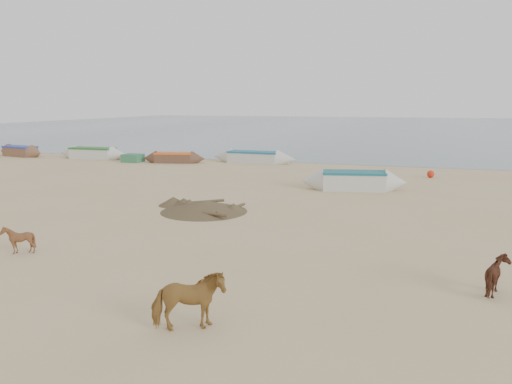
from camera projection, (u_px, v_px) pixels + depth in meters
ground at (218, 243)px, 16.08m from camera, size 140.00×140.00×0.00m
sea at (385, 127)px, 92.83m from camera, size 160.00×160.00×0.00m
cow_adult at (188, 301)px, 9.85m from camera, size 1.59×1.28×1.22m
calf_front at (18, 240)px, 14.95m from camera, size 0.92×0.86×0.86m
calf_right at (499, 276)px, 11.71m from camera, size 0.93×1.04×0.92m
near_canoe at (353, 181)px, 25.83m from camera, size 5.59×2.49×0.97m
debris_pile at (204, 206)px, 20.72m from camera, size 4.15×4.15×0.48m
waterline_canoes at (291, 160)px, 35.67m from camera, size 60.12×3.84×0.90m
beach_clutter at (387, 166)px, 33.18m from camera, size 44.20×5.84×0.64m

